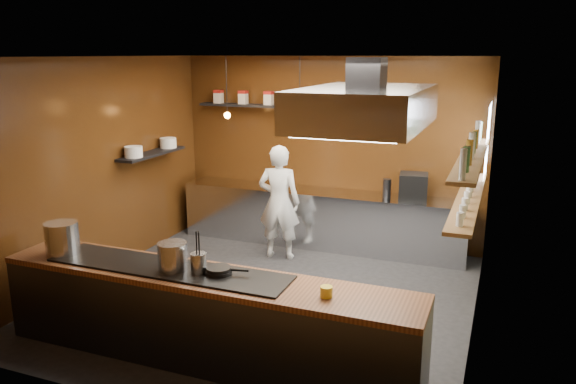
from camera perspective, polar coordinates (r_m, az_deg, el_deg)
The scene contains 26 objects.
floor at distance 7.32m, azimuth -2.10°, elevation -10.60°, with size 5.00×5.00×0.00m, color black.
back_wall at distance 9.14m, azimuth 4.08°, elevation 4.19°, with size 5.00×5.00×0.00m, color #351809.
left_wall at distance 8.15m, azimuth -18.55°, elevation 2.30°, with size 5.00×5.00×0.00m, color #351809.
right_wall at distance 6.30m, azimuth 19.14°, elevation -1.02°, with size 5.00×5.00×0.00m, color brown.
ceiling at distance 6.66m, azimuth -2.33°, elevation 13.57°, with size 5.00×5.00×0.00m, color silver.
window_pane at distance 7.89m, azimuth 19.61°, elevation 4.81°, with size 1.00×1.00×0.00m, color white.
prep_counter at distance 9.07m, azimuth 3.35°, elevation -2.68°, with size 4.60×0.65×0.90m, color silver.
pass_counter at distance 5.84m, azimuth -8.59°, elevation -12.40°, with size 4.40×0.72×0.94m.
tin_shelf at distance 9.23m, azimuth -1.51°, elevation 8.70°, with size 2.60×0.26×0.04m, color black.
plate_shelf at distance 8.82m, azimuth -13.65°, elevation 3.81°, with size 0.30×1.40×0.04m, color black.
bottle_shelf_upper at distance 6.51m, azimuth 18.15°, elevation 3.32°, with size 0.26×2.80×0.04m, color brown.
bottle_shelf_lower at distance 6.61m, azimuth 17.85°, elevation -0.68°, with size 0.26×2.80×0.04m, color brown.
extractor_hood at distance 5.89m, azimuth 7.90°, elevation 8.59°, with size 1.20×2.00×0.72m.
pendant_left at distance 8.85m, azimuth -6.20°, elevation 8.08°, with size 0.10×0.10×0.95m.
pendant_right at distance 8.36m, azimuth 1.18°, elevation 7.83°, with size 0.10×0.10×0.95m.
storage_tins at distance 9.16m, azimuth -0.63°, elevation 9.49°, with size 2.43×0.13×0.22m.
plate_stacks at distance 8.81m, azimuth -13.68°, elevation 4.45°, with size 0.26×1.16×0.16m.
bottles at distance 6.49m, azimuth 18.25°, elevation 4.54°, with size 0.06×2.66×0.24m.
wine_glasses at distance 6.59m, azimuth 17.90°, elevation 0.03°, with size 0.07×2.37×0.13m.
stockpot_large at distance 6.51m, azimuth -21.97°, elevation -4.35°, with size 0.35×0.35×0.34m, color silver.
stockpot_small at distance 5.72m, azimuth -11.63°, elevation -6.40°, with size 0.30×0.30×0.28m, color #B6B8BE.
utensil_crock at distance 5.60m, azimuth -9.07°, elevation -7.15°, with size 0.16×0.16×0.20m, color #B6B8BD.
frying_pan at distance 5.59m, azimuth -7.00°, elevation -7.91°, with size 0.43×0.26×0.07m.
butter_jar at distance 5.10m, azimuth 3.91°, elevation -10.07°, with size 0.11×0.11×0.10m, color yellow.
espresso_machine at distance 8.55m, azimuth 12.62°, elevation 0.49°, with size 0.41×0.39×0.41m, color black.
chef at distance 8.42m, azimuth -0.91°, elevation -1.03°, with size 0.63×0.42×1.74m, color silver.
Camera 1 is at (2.68, -6.10, 3.04)m, focal length 35.00 mm.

